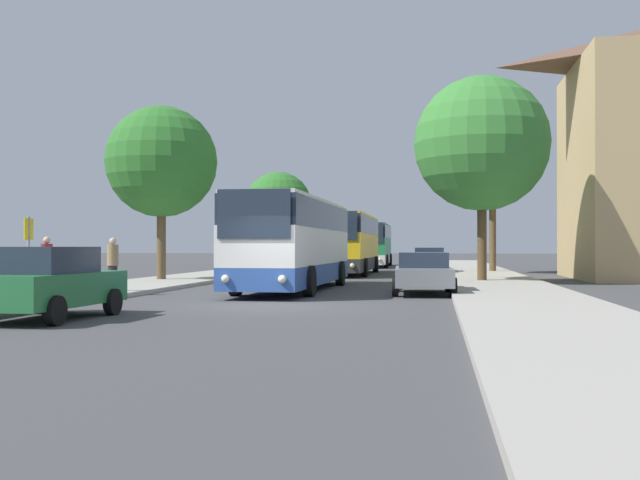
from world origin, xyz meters
The scene contains 16 objects.
ground_plane centered at (0.00, 0.00, 0.00)m, with size 300.00×300.00×0.00m, color #424244.
sidewalk_left centered at (-7.00, 0.00, 0.07)m, with size 4.00×120.00×0.15m, color #A39E93.
sidewalk_right centered at (7.00, 0.00, 0.07)m, with size 4.00×120.00×0.15m, color #A39E93.
bus_front centered at (-0.62, 7.30, 1.77)m, with size 2.85×11.76×3.30m.
bus_middle centered at (-0.38, 22.79, 1.80)m, with size 2.81×11.80×3.37m.
bus_rear centered at (-0.36, 38.98, 1.78)m, with size 2.90×11.59×3.32m.
parked_car_left_curb centered at (-3.96, -4.32, 0.82)m, with size 2.23×4.07×1.60m.
parked_car_right_near centered at (4.09, 5.78, 0.74)m, with size 2.18×4.57×1.40m.
parked_car_right_far centered at (4.18, 24.45, 0.80)m, with size 2.12×4.33×1.53m.
bus_stop_sign centered at (-6.71, -0.29, 1.58)m, with size 0.08×0.45×2.29m.
pedestrian_waiting_near centered at (-5.92, 3.47, 1.03)m, with size 0.36×0.36×1.74m.
pedestrian_waiting_far centered at (-7.64, 2.39, 1.04)m, with size 0.36×0.36×1.77m.
tree_left_near centered at (-7.12, 35.13, 4.66)m, with size 5.03×5.03×7.03m.
tree_left_far centered at (-7.59, 12.25, 5.38)m, with size 4.96×4.96×7.72m.
tree_right_near centered at (7.86, 25.73, 6.42)m, with size 4.80×4.80×8.69m.
tree_right_mid centered at (6.50, 13.36, 6.04)m, with size 5.83×5.83×8.82m.
Camera 1 is at (4.51, -19.63, 1.61)m, focal length 42.00 mm.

